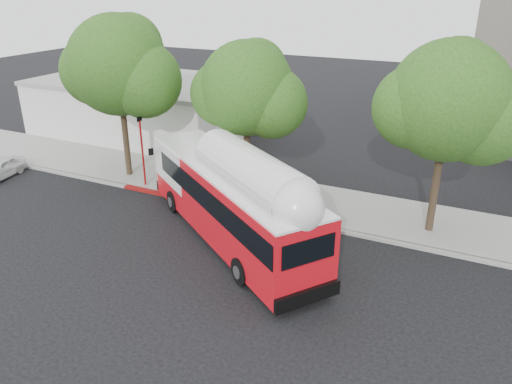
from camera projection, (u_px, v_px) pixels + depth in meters
ground at (209, 246)px, 23.16m from camera, size 120.00×120.00×0.00m
sidewalk at (267, 194)px, 28.52m from camera, size 60.00×5.00×0.15m
curb_strip at (247, 211)px, 26.36m from camera, size 60.00×0.30×0.15m
red_curb_segment at (198, 201)px, 27.55m from camera, size 10.00×0.32×0.16m
street_tree_left at (126, 70)px, 28.54m from camera, size 6.67×5.80×9.74m
street_tree_mid at (254, 93)px, 26.08m from camera, size 5.75×5.00×8.62m
street_tree_right at (458, 107)px, 21.80m from camera, size 6.21×5.40×9.18m
low_commercial_bldg at (145, 106)px, 39.46m from camera, size 16.20×10.20×4.25m
transit_bus at (230, 203)px, 22.93m from camera, size 12.60×9.97×4.08m
parked_car at (0, 168)px, 30.83m from camera, size 3.71×1.99×1.20m
signal_pole at (142, 152)px, 28.80m from camera, size 0.12×0.40×4.26m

